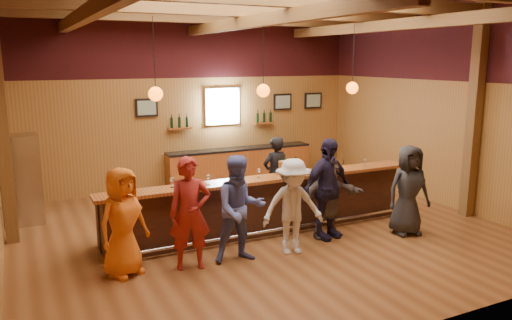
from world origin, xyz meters
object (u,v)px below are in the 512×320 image
(customer_redvest, at_px, (190,213))
(customer_brown, at_px, (328,197))
(back_bar_cabinet, at_px, (240,165))
(stainless_fridge, at_px, (22,179))
(customer_dark, at_px, (408,190))
(ice_bucket, at_px, (285,168))
(bottle_a, at_px, (285,166))
(bartender, at_px, (275,174))
(bar_counter, at_px, (260,203))
(customer_white, at_px, (293,207))
(customer_orange, at_px, (123,222))
(customer_denim, at_px, (240,209))
(customer_navy, at_px, (327,189))

(customer_redvest, relative_size, customer_brown, 1.17)
(back_bar_cabinet, height_order, stainless_fridge, stainless_fridge)
(customer_dark, distance_m, ice_bucket, 2.36)
(customer_redvest, height_order, customer_dark, customer_redvest)
(stainless_fridge, height_order, bottle_a, stainless_fridge)
(ice_bucket, bearing_deg, bartender, 70.08)
(bar_counter, xyz_separation_m, bartender, (0.80, 0.87, 0.30))
(ice_bucket, distance_m, bottle_a, 0.13)
(bottle_a, bearing_deg, customer_white, -112.82)
(customer_orange, bearing_deg, bartender, 0.98)
(customer_brown, relative_size, bottle_a, 4.11)
(back_bar_cabinet, bearing_deg, bartender, -98.18)
(customer_white, height_order, customer_dark, customer_dark)
(customer_denim, relative_size, customer_brown, 1.15)
(customer_redvest, xyz_separation_m, customer_dark, (4.20, -0.29, -0.04))
(customer_brown, bearing_deg, customer_orange, -179.57)
(stainless_fridge, bearing_deg, bartender, -17.80)
(stainless_fridge, bearing_deg, customer_orange, -69.20)
(customer_navy, bearing_deg, bar_counter, 120.31)
(customer_redvest, bearing_deg, customer_orange, -178.61)
(customer_denim, relative_size, customer_navy, 0.94)
(customer_orange, relative_size, customer_dark, 0.99)
(customer_orange, xyz_separation_m, customer_brown, (3.75, 0.05, -0.08))
(stainless_fridge, height_order, customer_brown, stainless_fridge)
(stainless_fridge, distance_m, customer_white, 5.56)
(bar_counter, bearing_deg, customer_navy, -48.29)
(customer_denim, distance_m, customer_white, 0.94)
(customer_white, xyz_separation_m, bartender, (0.86, 2.22, 0.00))
(customer_dark, xyz_separation_m, ice_bucket, (-2.01, 1.17, 0.39))
(ice_bucket, bearing_deg, customer_orange, -168.01)
(stainless_fridge, bearing_deg, customer_dark, -31.08)
(customer_navy, distance_m, customer_brown, 0.19)
(customer_denim, bearing_deg, bar_counter, 59.15)
(customer_orange, distance_m, customer_brown, 3.76)
(back_bar_cabinet, distance_m, customer_navy, 4.59)
(back_bar_cabinet, xyz_separation_m, customer_denim, (-2.18, -4.84, 0.41))
(bottle_a, bearing_deg, customer_navy, -61.24)
(customer_denim, height_order, ice_bucket, customer_denim)
(customer_navy, distance_m, bartender, 1.86)
(customer_navy, distance_m, ice_bucket, 0.90)
(stainless_fridge, height_order, customer_redvest, same)
(bartender, bearing_deg, back_bar_cabinet, -105.56)
(customer_denim, bearing_deg, stainless_fridge, 137.36)
(bartender, bearing_deg, customer_navy, 85.10)
(customer_white, bearing_deg, customer_brown, 34.44)
(back_bar_cabinet, height_order, bottle_a, bottle_a)
(customer_denim, bearing_deg, customer_white, 2.18)
(customer_navy, bearing_deg, ice_bucket, 114.82)
(customer_redvest, relative_size, ice_bucket, 6.88)
(customer_orange, distance_m, bartender, 4.06)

